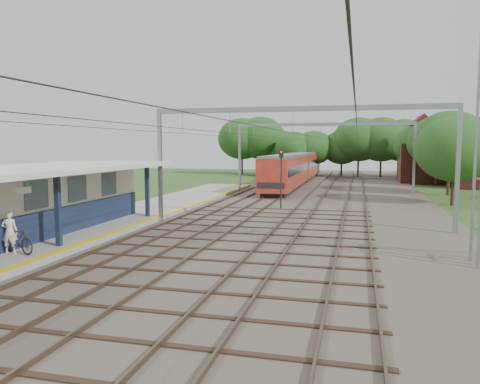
% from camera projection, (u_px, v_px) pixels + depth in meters
% --- Properties ---
extents(ground, '(160.00, 160.00, 0.00)m').
position_uv_depth(ground, '(110.00, 311.00, 13.53)').
color(ground, '#2D4C1E').
rests_on(ground, ground).
extents(ballast_bed, '(18.00, 90.00, 0.10)m').
position_uv_depth(ballast_bed, '(324.00, 199.00, 41.49)').
color(ballast_bed, '#473D33').
rests_on(ballast_bed, ground).
extents(platform, '(5.00, 52.00, 0.35)m').
position_uv_depth(platform, '(117.00, 220.00, 28.85)').
color(platform, gray).
rests_on(platform, ground).
extents(yellow_stripe, '(0.45, 52.00, 0.01)m').
position_uv_depth(yellow_stripe, '(150.00, 219.00, 28.28)').
color(yellow_stripe, yellow).
rests_on(yellow_stripe, platform).
extents(station_building, '(3.41, 18.00, 3.40)m').
position_uv_depth(station_building, '(16.00, 203.00, 22.24)').
color(station_building, beige).
rests_on(station_building, platform).
extents(canopy, '(6.40, 20.00, 3.44)m').
position_uv_depth(canopy, '(20.00, 171.00, 20.85)').
color(canopy, '#111C36').
rests_on(canopy, platform).
extents(rail_tracks, '(11.80, 88.00, 0.15)m').
position_uv_depth(rail_tracks, '(296.00, 197.00, 42.09)').
color(rail_tracks, brown).
rests_on(rail_tracks, ballast_bed).
extents(catenary_system, '(17.22, 88.00, 7.00)m').
position_uv_depth(catenary_system, '(313.00, 136.00, 36.55)').
color(catenary_system, gray).
rests_on(catenary_system, ground).
extents(tree_band, '(31.72, 30.88, 8.82)m').
position_uv_depth(tree_band, '(337.00, 145.00, 67.21)').
color(tree_band, '#382619').
rests_on(tree_band, ground).
extents(house_far, '(8.00, 6.12, 8.66)m').
position_uv_depth(house_far, '(432.00, 158.00, 59.47)').
color(house_far, brown).
rests_on(house_far, ground).
extents(person, '(0.75, 0.59, 1.80)m').
position_uv_depth(person, '(10.00, 232.00, 19.17)').
color(person, silver).
rests_on(person, platform).
extents(bicycle, '(1.99, 1.04, 1.15)m').
position_uv_depth(bicycle, '(18.00, 240.00, 19.13)').
color(bicycle, black).
rests_on(bicycle, platform).
extents(train, '(2.83, 35.26, 3.73)m').
position_uv_depth(train, '(297.00, 167.00, 57.87)').
color(train, black).
rests_on(train, ballast_bed).
extents(signal_post, '(0.33, 0.29, 4.43)m').
position_uv_depth(signal_post, '(281.00, 172.00, 34.66)').
color(signal_post, black).
rests_on(signal_post, ground).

